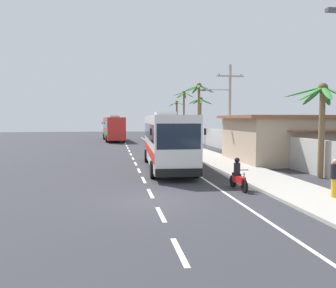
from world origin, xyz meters
TOP-DOWN VIEW (x-y plane):
  - ground_plane at (0.00, 0.00)m, footprint 160.00×160.00m
  - sidewalk_kerb at (6.80, 10.00)m, footprint 3.20×90.00m
  - lane_markings at (2.09, 14.58)m, footprint 3.61×71.00m
  - boundary_wall at (10.60, 14.00)m, footprint 0.24×60.00m
  - coach_bus_foreground at (2.04, 9.46)m, footprint 3.40×11.89m
  - coach_bus_far_lane at (-1.62, 40.06)m, footprint 3.68×11.63m
  - motorcycle_beside_bus at (4.33, 1.65)m, footprint 0.56×1.96m
  - motorcycle_trailing at (3.97, 17.83)m, footprint 0.56×1.96m
  - pedestrian_near_kerb at (7.58, -1.14)m, footprint 0.36×0.36m
  - utility_pole_mid at (8.40, 15.05)m, footprint 3.88×0.24m
  - palm_nearest at (8.26, 39.43)m, footprint 2.63×2.84m
  - palm_second at (7.76, 23.17)m, footprint 3.41×3.56m
  - palm_third at (10.22, 3.98)m, footprint 4.05×3.95m
  - palm_fourth at (9.99, 31.21)m, footprint 3.38×3.37m
  - palm_farthest at (8.81, 36.66)m, footprint 3.12×2.89m
  - roadside_building at (15.56, 11.71)m, footprint 16.09×8.43m

SIDE VIEW (x-z plane):
  - ground_plane at x=0.00m, z-range 0.00..0.00m
  - lane_markings at x=2.09m, z-range 0.00..0.01m
  - sidewalk_kerb at x=6.80m, z-range 0.00..0.14m
  - motorcycle_beside_bus at x=4.33m, z-range -0.14..1.42m
  - motorcycle_trailing at x=3.97m, z-range -0.15..1.44m
  - pedestrian_near_kerb at x=7.58m, z-range 0.18..1.82m
  - boundary_wall at x=10.60m, z-range 0.00..2.20m
  - roadside_building at x=15.56m, z-range 0.02..3.75m
  - coach_bus_far_lane at x=-1.62m, z-range 0.08..4.01m
  - coach_bus_foreground at x=2.04m, z-range 0.08..4.03m
  - palm_third at x=10.22m, z-range 1.22..6.73m
  - utility_pole_mid at x=8.40m, z-range 0.34..8.53m
  - palm_nearest at x=8.26m, z-range 1.41..7.72m
  - palm_fourth at x=9.99m, z-range 1.68..8.07m
  - palm_second at x=7.76m, z-range 1.71..9.14m
  - palm_farthest at x=8.81m, z-range 1.63..9.27m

